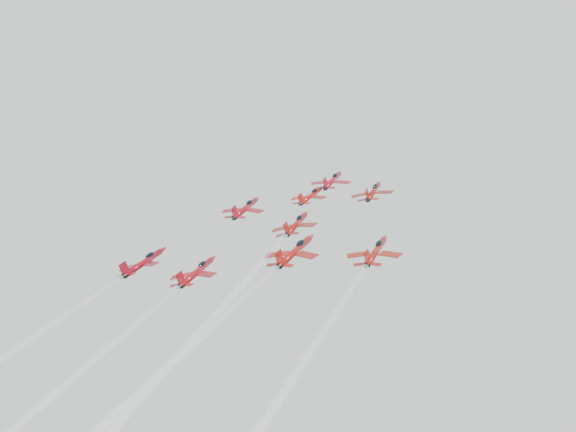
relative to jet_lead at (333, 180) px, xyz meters
The scene contains 5 objects.
jet_lead is the anchor object (origin of this frame).
jet_row2_left 21.31m from the jet_lead, 146.83° to the right, with size 10.63×13.50×8.96m.
jet_row2_center 9.81m from the jet_lead, 99.70° to the right, with size 8.82×11.20×7.43m.
jet_row2_right 18.94m from the jet_lead, 35.94° to the right, with size 9.17×11.64×7.73m.
jet_center 74.59m from the jet_lead, 87.09° to the right, with size 9.77×90.76×57.13m.
Camera 1 is at (63.66, -108.66, 121.03)m, focal length 40.00 mm.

